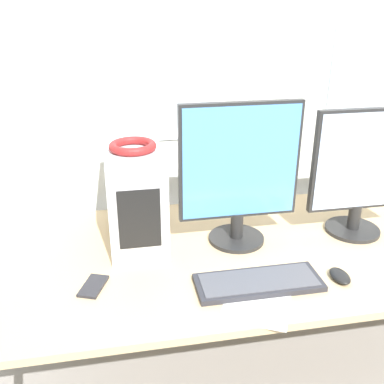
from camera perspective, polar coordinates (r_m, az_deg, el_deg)
name	(u,v)px	position (r m, az deg, el deg)	size (l,w,h in m)	color
wall_back	(276,60)	(2.24, 10.63, 16.16)	(8.00, 0.07, 2.70)	silver
desk	(314,249)	(1.94, 15.22, -7.01)	(2.56, 0.92, 0.70)	tan
pc_tower	(135,196)	(1.81, -7.20, -0.46)	(0.22, 0.43, 0.38)	silver
headphones	(133,146)	(1.74, -7.55, 5.80)	(0.18, 0.18, 0.03)	maroon
monitor_main	(239,173)	(1.74, 6.03, 2.48)	(0.47, 0.23, 0.57)	black
monitor_right_near	(362,171)	(1.94, 20.75, 2.46)	(0.43, 0.23, 0.53)	black
keyboard	(258,282)	(1.61, 8.43, -11.27)	(0.44, 0.16, 0.02)	#28282D
mouse	(340,276)	(1.70, 18.27, -10.07)	(0.06, 0.10, 0.03)	black
cell_phone	(93,286)	(1.62, -12.42, -11.59)	(0.11, 0.15, 0.01)	#232328
paper_sheet_left	(258,297)	(1.55, 8.42, -13.09)	(0.32, 0.36, 0.00)	white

